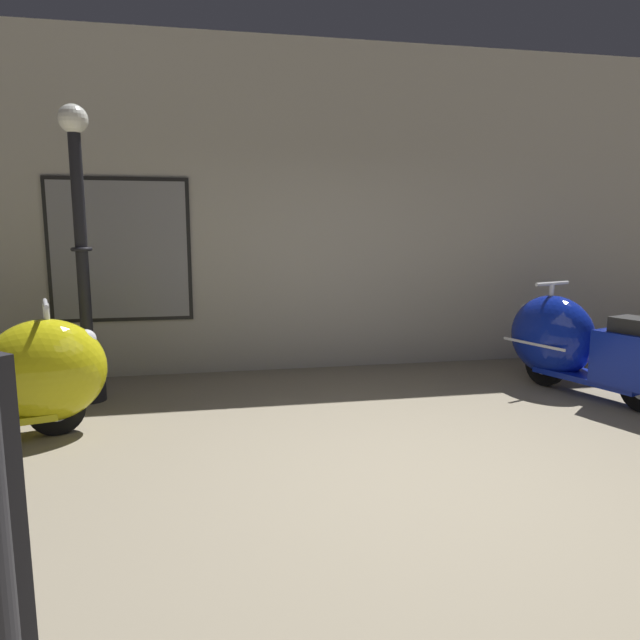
# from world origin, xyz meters

# --- Properties ---
(ground_plane) EXTENTS (60.00, 60.00, 0.00)m
(ground_plane) POSITION_xyz_m (0.00, 0.00, 0.00)
(ground_plane) COLOR gray
(showroom_back_wall) EXTENTS (18.00, 0.24, 3.67)m
(showroom_back_wall) POSITION_xyz_m (-0.01, 3.33, 1.83)
(showroom_back_wall) COLOR #ADA89E
(showroom_back_wall) RESTS_ON ground
(scooter_0) EXTENTS (1.81, 0.96, 1.06)m
(scooter_0) POSITION_xyz_m (-2.89, 1.36, 0.49)
(scooter_0) COLOR black
(scooter_0) RESTS_ON ground
(scooter_1) EXTENTS (1.08, 1.84, 1.09)m
(scooter_1) POSITION_xyz_m (2.18, 1.71, 0.50)
(scooter_1) COLOR black
(scooter_1) RESTS_ON ground
(lamppost) EXTENTS (0.28, 0.28, 2.70)m
(lamppost) POSITION_xyz_m (-2.49, 2.35, 1.39)
(lamppost) COLOR black
(lamppost) RESTS_ON ground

